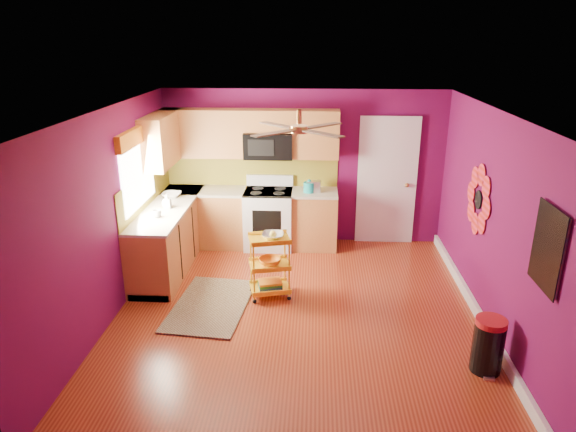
{
  "coord_description": "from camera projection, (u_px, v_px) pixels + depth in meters",
  "views": [
    {
      "loc": [
        0.2,
        -5.61,
        3.31
      ],
      "look_at": [
        -0.14,
        0.4,
        1.16
      ],
      "focal_mm": 32.0,
      "sensor_mm": 36.0,
      "label": 1
    }
  ],
  "objects": [
    {
      "name": "ground",
      "position": [
        297.0,
        314.0,
        6.4
      ],
      "size": [
        5.0,
        5.0,
        0.0
      ],
      "primitive_type": "plane",
      "color": "maroon",
      "rests_on": "ground"
    },
    {
      "name": "room_envelope",
      "position": [
        300.0,
        189.0,
        5.85
      ],
      "size": [
        4.54,
        5.04,
        2.52
      ],
      "color": "#5E0A43",
      "rests_on": "ground"
    },
    {
      "name": "lower_cabinets",
      "position": [
        216.0,
        228.0,
        8.03
      ],
      "size": [
        2.81,
        2.31,
        0.94
      ],
      "color": "#9B5B2A",
      "rests_on": "ground"
    },
    {
      "name": "electric_range",
      "position": [
        269.0,
        218.0,
        8.31
      ],
      "size": [
        0.76,
        0.66,
        1.13
      ],
      "color": "white",
      "rests_on": "ground"
    },
    {
      "name": "upper_cabinetry",
      "position": [
        223.0,
        137.0,
        7.9
      ],
      "size": [
        2.8,
        2.3,
        1.26
      ],
      "color": "#9B5B2A",
      "rests_on": "ground"
    },
    {
      "name": "left_window",
      "position": [
        137.0,
        157.0,
        6.92
      ],
      "size": [
        0.08,
        1.35,
        1.08
      ],
      "color": "white",
      "rests_on": "ground"
    },
    {
      "name": "panel_door",
      "position": [
        387.0,
        183.0,
        8.3
      ],
      "size": [
        0.95,
        0.11,
        2.15
      ],
      "color": "white",
      "rests_on": "ground"
    },
    {
      "name": "right_wall_art",
      "position": [
        505.0,
        218.0,
        5.48
      ],
      "size": [
        0.04,
        2.74,
        1.04
      ],
      "color": "black",
      "rests_on": "ground"
    },
    {
      "name": "ceiling_fan",
      "position": [
        299.0,
        128.0,
        5.82
      ],
      "size": [
        1.01,
        1.01,
        0.26
      ],
      "color": "#BF8C3F",
      "rests_on": "ground"
    },
    {
      "name": "shag_rug",
      "position": [
        211.0,
        305.0,
        6.59
      ],
      "size": [
        1.04,
        1.55,
        0.02
      ],
      "primitive_type": "cube",
      "rotation": [
        0.0,
        0.0,
        -0.1
      ],
      "color": "black",
      "rests_on": "ground"
    },
    {
      "name": "rolling_cart",
      "position": [
        270.0,
        263.0,
        6.69
      ],
      "size": [
        0.59,
        0.48,
        0.93
      ],
      "color": "yellow",
      "rests_on": "ground"
    },
    {
      "name": "trash_can",
      "position": [
        488.0,
        345.0,
        5.24
      ],
      "size": [
        0.35,
        0.37,
        0.6
      ],
      "color": "black",
      "rests_on": "ground"
    },
    {
      "name": "teal_kettle",
      "position": [
        309.0,
        187.0,
        8.07
      ],
      "size": [
        0.18,
        0.18,
        0.21
      ],
      "color": "teal",
      "rests_on": "lower_cabinets"
    },
    {
      "name": "toaster",
      "position": [
        314.0,
        186.0,
        8.08
      ],
      "size": [
        0.22,
        0.15,
        0.18
      ],
      "primitive_type": "cube",
      "color": "beige",
      "rests_on": "lower_cabinets"
    },
    {
      "name": "soap_bottle_a",
      "position": [
        167.0,
        201.0,
        7.32
      ],
      "size": [
        0.1,
        0.1,
        0.21
      ],
      "primitive_type": "imported",
      "color": "#EA3F72",
      "rests_on": "lower_cabinets"
    },
    {
      "name": "soap_bottle_b",
      "position": [
        167.0,
        201.0,
        7.35
      ],
      "size": [
        0.15,
        0.15,
        0.19
      ],
      "primitive_type": "imported",
      "color": "white",
      "rests_on": "lower_cabinets"
    },
    {
      "name": "counter_dish",
      "position": [
        172.0,
        195.0,
        7.84
      ],
      "size": [
        0.29,
        0.29,
        0.07
      ],
      "primitive_type": "imported",
      "color": "white",
      "rests_on": "lower_cabinets"
    },
    {
      "name": "counter_cup",
      "position": [
        157.0,
        214.0,
        6.98
      ],
      "size": [
        0.13,
        0.13,
        0.1
      ],
      "primitive_type": "imported",
      "color": "white",
      "rests_on": "lower_cabinets"
    }
  ]
}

